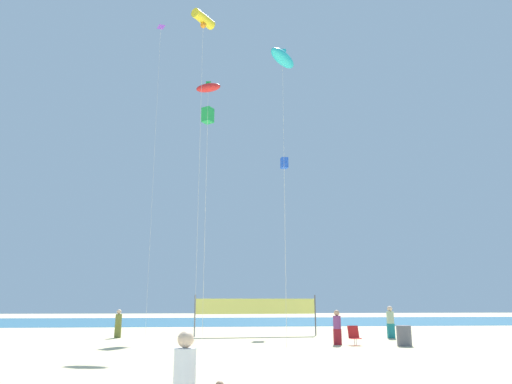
% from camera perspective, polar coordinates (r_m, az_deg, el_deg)
% --- Properties ---
extents(ground_plane, '(120.00, 120.00, 0.00)m').
position_cam_1_polar(ground_plane, '(17.28, -1.05, -19.95)').
color(ground_plane, beige).
extents(ocean_band, '(120.00, 20.00, 0.01)m').
position_cam_1_polar(ocean_band, '(48.96, -3.57, -15.37)').
color(ocean_band, teal).
rests_on(ocean_band, ground).
extents(mother_figure, '(0.37, 0.37, 1.61)m').
position_cam_1_polar(mother_figure, '(8.31, -8.67, -21.48)').
color(mother_figure, '#19727A').
rests_on(mother_figure, ground).
extents(beachgoer_olive_shirt, '(0.36, 0.36, 1.57)m').
position_cam_1_polar(beachgoer_olive_shirt, '(28.98, -16.34, -14.95)').
color(beachgoer_olive_shirt, olive).
rests_on(beachgoer_olive_shirt, ground).
extents(beachgoer_sage_shirt, '(0.40, 0.40, 1.77)m').
position_cam_1_polar(beachgoer_sage_shirt, '(28.61, 15.99, -14.79)').
color(beachgoer_sage_shirt, '#19727A').
rests_on(beachgoer_sage_shirt, ground).
extents(beachgoer_plum_shirt, '(0.37, 0.37, 1.63)m').
position_cam_1_polar(beachgoer_plum_shirt, '(23.93, 9.80, -15.73)').
color(beachgoer_plum_shirt, maroon).
rests_on(beachgoer_plum_shirt, ground).
extents(folding_beach_chair, '(0.52, 0.65, 0.89)m').
position_cam_1_polar(folding_beach_chair, '(24.01, 11.81, -16.60)').
color(folding_beach_chair, red).
rests_on(folding_beach_chair, ground).
extents(trash_barrel, '(0.68, 0.68, 0.93)m').
position_cam_1_polar(trash_barrel, '(24.18, 17.51, -16.27)').
color(trash_barrel, '#595960').
rests_on(trash_barrel, ground).
extents(volleyball_net, '(7.41, 0.77, 2.40)m').
position_cam_1_polar(volleyball_net, '(29.20, 0.05, -13.88)').
color(volleyball_net, '#4C4C51').
rests_on(volleyball_net, ground).
extents(beach_handbag, '(0.30, 0.15, 0.24)m').
position_cam_1_polar(beach_handbag, '(24.15, 9.85, -17.48)').
color(beach_handbag, navy).
rests_on(beach_handbag, ground).
extents(kite_blue_box, '(0.56, 0.56, 12.64)m').
position_cam_1_polar(kite_blue_box, '(35.77, 3.46, 3.45)').
color(kite_blue_box, silver).
rests_on(kite_blue_box, ground).
extents(kite_red_inflatable, '(1.68, 0.95, 15.45)m').
position_cam_1_polar(kite_red_inflatable, '(30.16, -5.81, 12.41)').
color(kite_red_inflatable, silver).
rests_on(kite_red_inflatable, ground).
extents(kite_yellow_tube, '(1.14, 1.30, 15.53)m').
position_cam_1_polar(kite_yellow_tube, '(24.19, -6.41, 19.95)').
color(kite_yellow_tube, silver).
rests_on(kite_yellow_tube, ground).
extents(kite_violet_diamond, '(0.58, 0.57, 20.91)m').
position_cam_1_polar(kite_violet_diamond, '(34.95, -11.57, 17.62)').
color(kite_violet_diamond, silver).
rests_on(kite_violet_diamond, ground).
extents(kite_cyan_inflatable, '(1.80, 1.92, 14.96)m').
position_cam_1_polar(kite_cyan_inflatable, '(25.57, 3.24, 15.87)').
color(kite_cyan_inflatable, silver).
rests_on(kite_cyan_inflatable, ground).
extents(kite_green_box, '(1.00, 1.00, 16.41)m').
position_cam_1_polar(kite_green_box, '(36.48, -5.87, 9.19)').
color(kite_green_box, silver).
rests_on(kite_green_box, ground).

